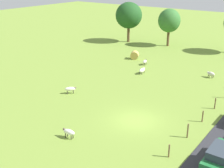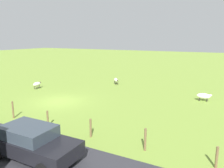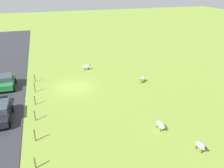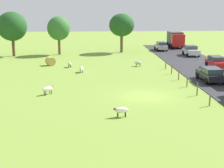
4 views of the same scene
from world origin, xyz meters
name	(u,v)px [view 3 (image 3 of 4)]	position (x,y,z in m)	size (l,w,h in m)	color
ground_plane	(74,87)	(0.00, 0.00, 0.00)	(160.00, 160.00, 0.00)	olive
sheep_0	(201,146)	(-7.97, 15.14, 0.48)	(0.64, 1.16, 0.71)	beige
sheep_1	(86,67)	(-2.75, -5.70, 0.54)	(1.18, 0.53, 0.77)	white
sheep_2	(161,125)	(-6.26, 11.54, 0.48)	(0.57, 1.30, 0.73)	white
sheep_3	(143,79)	(-9.09, 1.14, 0.54)	(1.14, 1.12, 0.77)	silver
fence_post_0	(35,78)	(4.86, -3.38, 0.52)	(0.12, 0.12, 1.03)	brown
fence_post_1	(35,87)	(4.86, -0.06, 0.62)	(0.12, 0.12, 1.25)	brown
fence_post_2	(35,100)	(4.86, 3.26, 0.54)	(0.12, 0.12, 1.08)	brown
fence_post_3	(35,116)	(4.86, 6.58, 0.56)	(0.12, 0.12, 1.11)	brown
fence_post_4	(35,135)	(4.86, 9.90, 0.60)	(0.12, 0.12, 1.20)	brown
fence_post_5	(35,163)	(4.86, 13.22, 0.51)	(0.12, 0.12, 1.02)	brown
car_1	(0,112)	(8.11, 5.45, 0.87)	(2.15, 4.50, 1.55)	black
car_5	(6,81)	(8.35, -2.42, 0.87)	(2.19, 3.94, 1.56)	#237238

